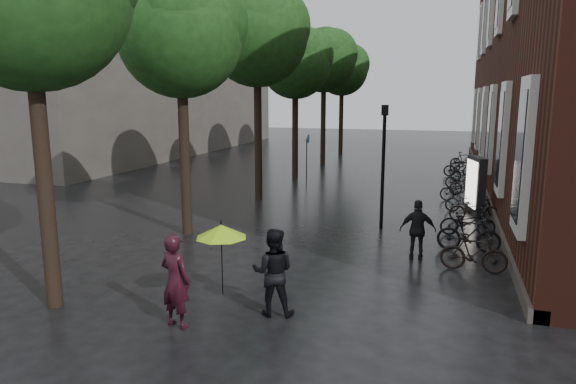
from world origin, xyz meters
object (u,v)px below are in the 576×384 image
at_px(lamp_post, 383,155).
at_px(ad_lightbox, 476,185).
at_px(person_burgundy, 175,281).
at_px(person_black, 273,272).
at_px(pedestrian_walking, 418,230).
at_px(parked_bicycles, 466,188).

bearing_deg(lamp_post, ad_lightbox, 47.40).
xyz_separation_m(person_burgundy, person_black, (1.60, 1.07, -0.02)).
height_order(pedestrian_walking, ad_lightbox, ad_lightbox).
height_order(person_burgundy, ad_lightbox, ad_lightbox).
distance_m(person_burgundy, lamp_post, 9.17).
bearing_deg(pedestrian_walking, ad_lightbox, -109.77).
distance_m(person_burgundy, pedestrian_walking, 6.96).
distance_m(pedestrian_walking, parked_bicycles, 9.23).
relative_size(person_black, parked_bicycles, 0.09).
bearing_deg(person_black, parked_bicycles, -117.85).
bearing_deg(person_burgundy, person_black, -132.76).
height_order(person_burgundy, pedestrian_walking, person_burgundy).
relative_size(ad_lightbox, lamp_post, 0.52).
height_order(person_burgundy, parked_bicycles, person_burgundy).
bearing_deg(person_burgundy, ad_lightbox, -102.73).
height_order(pedestrian_walking, lamp_post, lamp_post).
height_order(person_black, ad_lightbox, ad_lightbox).
xyz_separation_m(person_black, pedestrian_walking, (2.56, 4.51, -0.08)).
height_order(person_black, lamp_post, lamp_post).
relative_size(parked_bicycles, ad_lightbox, 9.56).
xyz_separation_m(pedestrian_walking, parked_bicycles, (1.50, 9.11, -0.36)).
bearing_deg(lamp_post, parked_bicycles, 65.08).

